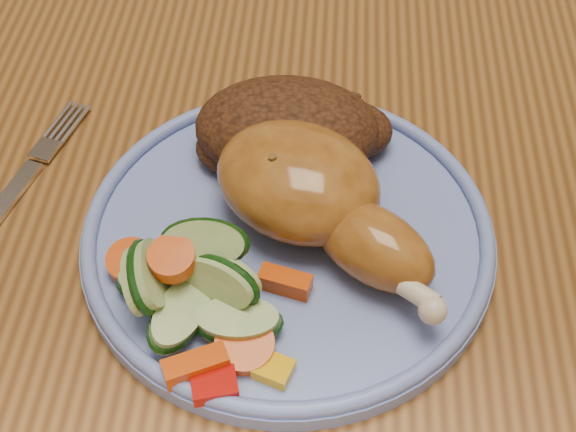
{
  "coord_description": "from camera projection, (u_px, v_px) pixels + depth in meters",
  "views": [
    {
      "loc": [
        -0.03,
        -0.48,
        1.16
      ],
      "look_at": [
        -0.06,
        -0.15,
        0.78
      ],
      "focal_mm": 50.0,
      "sensor_mm": 36.0,
      "label": 1
    }
  ],
  "objects": [
    {
      "name": "chicken_leg",
      "position": [
        316.0,
        196.0,
        0.5
      ],
      "size": [
        0.17,
        0.16,
        0.06
      ],
      "color": "#A06021",
      "rests_on": "plate"
    },
    {
      "name": "vegetable_pile",
      "position": [
        192.0,
        295.0,
        0.47
      ],
      "size": [
        0.13,
        0.11,
        0.06
      ],
      "color": "#A50A05",
      "rests_on": "plate"
    },
    {
      "name": "plate_rim",
      "position": [
        288.0,
        226.0,
        0.52
      ],
      "size": [
        0.27,
        0.27,
        0.01
      ],
      "primitive_type": "torus",
      "color": "#687CC6",
      "rests_on": "plate"
    },
    {
      "name": "dining_table",
      "position": [
        364.0,
        173.0,
        0.68
      ],
      "size": [
        0.9,
        1.4,
        0.75
      ],
      "color": "brown",
      "rests_on": "ground"
    },
    {
      "name": "rice_pilaf",
      "position": [
        291.0,
        130.0,
        0.55
      ],
      "size": [
        0.14,
        0.09,
        0.06
      ],
      "color": "#432210",
      "rests_on": "plate"
    },
    {
      "name": "fork",
      "position": [
        12.0,
        193.0,
        0.55
      ],
      "size": [
        0.06,
        0.16,
        0.0
      ],
      "color": "silver",
      "rests_on": "dining_table"
    },
    {
      "name": "plate",
      "position": [
        288.0,
        237.0,
        0.52
      ],
      "size": [
        0.27,
        0.27,
        0.01
      ],
      "primitive_type": "cylinder",
      "color": "#687CC6",
      "rests_on": "dining_table"
    }
  ]
}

